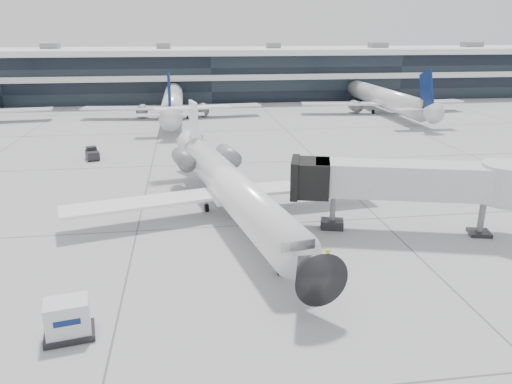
{
  "coord_description": "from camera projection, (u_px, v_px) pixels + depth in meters",
  "views": [
    {
      "loc": [
        -5.8,
        -37.54,
        15.15
      ],
      "look_at": [
        -0.38,
        0.67,
        2.6
      ],
      "focal_mm": 35.0,
      "sensor_mm": 36.0,
      "label": 1
    }
  ],
  "objects": [
    {
      "name": "traffic_cone",
      "position": [
        227.0,
        184.0,
        50.76
      ],
      "size": [
        0.44,
        0.44,
        0.5
      ],
      "rotation": [
        0.0,
        0.0,
        -0.38
      ],
      "color": "#FF560D",
      "rests_on": "ground"
    },
    {
      "name": "cargo_uld",
      "position": [
        68.0,
        319.0,
        25.56
      ],
      "size": [
        2.79,
        2.27,
        2.04
      ],
      "rotation": [
        0.0,
        0.0,
        0.19
      ],
      "color": "black",
      "rests_on": "ground"
    },
    {
      "name": "regional_jet",
      "position": [
        229.0,
        184.0,
        42.24
      ],
      "size": [
        27.41,
        34.17,
        7.93
      ],
      "rotation": [
        0.0,
        0.0,
        0.19
      ],
      "color": "white",
      "rests_on": "ground"
    },
    {
      "name": "jet_bridge",
      "position": [
        420.0,
        181.0,
        38.07
      ],
      "size": [
        17.63,
        7.58,
        5.72
      ],
      "rotation": [
        0.0,
        0.0,
        -0.26
      ],
      "color": "#AAADAF",
      "rests_on": "ground"
    },
    {
      "name": "ramp_worker",
      "position": [
        327.0,
        262.0,
        32.2
      ],
      "size": [
        0.78,
        0.68,
        1.81
      ],
      "primitive_type": "imported",
      "rotation": [
        0.0,
        0.0,
        3.6
      ],
      "color": "yellow",
      "rests_on": "ground"
    },
    {
      "name": "bg_jet_center",
      "position": [
        173.0,
        117.0,
        91.53
      ],
      "size": [
        32.0,
        40.0,
        9.6
      ],
      "primitive_type": null,
      "color": "silver",
      "rests_on": "ground"
    },
    {
      "name": "ground",
      "position": [
        262.0,
        224.0,
        40.81
      ],
      "size": [
        220.0,
        220.0,
        0.0
      ],
      "primitive_type": "plane",
      "color": "gray",
      "rests_on": "ground"
    },
    {
      "name": "bg_jet_right",
      "position": [
        382.0,
        112.0,
        96.87
      ],
      "size": [
        32.0,
        40.0,
        9.6
      ],
      "primitive_type": null,
      "color": "silver",
      "rests_on": "ground"
    },
    {
      "name": "far_tug",
      "position": [
        92.0,
        154.0,
        61.19
      ],
      "size": [
        2.08,
        2.7,
        1.51
      ],
      "rotation": [
        0.0,
        0.0,
        0.32
      ],
      "color": "black",
      "rests_on": "ground"
    },
    {
      "name": "terminal",
      "position": [
        209.0,
        76.0,
        116.47
      ],
      "size": [
        170.0,
        22.0,
        10.0
      ],
      "primitive_type": "cube",
      "color": "black",
      "rests_on": "ground"
    }
  ]
}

